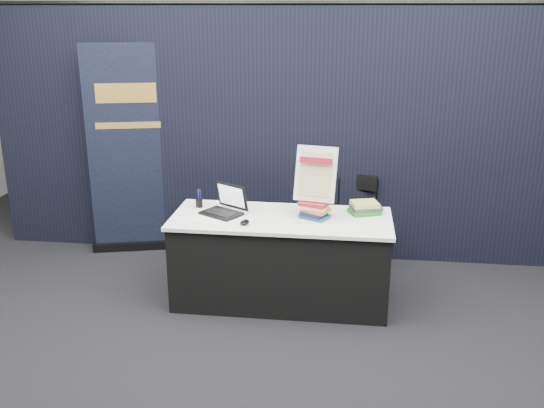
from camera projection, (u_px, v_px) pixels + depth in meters
The scene contains 15 objects.
floor at pixel (273, 332), 4.67m from camera, with size 8.00×8.00×0.00m, color black.
wall_back at pixel (312, 58), 7.89m from camera, with size 8.00×0.02×3.50m, color beige.
drape_partition at pixel (294, 137), 5.80m from camera, with size 6.00×0.08×2.40m, color black.
display_table at pixel (281, 259), 5.07m from camera, with size 1.80×0.75×0.75m.
laptop at pixel (222, 207), 5.03m from camera, with size 0.39×0.39×0.24m.
mouse at pixel (245, 222), 4.79m from camera, with size 0.07×0.11×0.03m, color black.
brochure_left at pixel (211, 220), 4.89m from camera, with size 0.27×0.19×0.00m, color silver.
brochure_mid at pixel (222, 224), 4.80m from camera, with size 0.28×0.20×0.00m, color white.
brochure_right at pixel (206, 219), 4.91m from camera, with size 0.28×0.20×0.00m, color white.
pen_cup at pixel (199, 203), 5.19m from camera, with size 0.06×0.06×0.08m, color black.
book_stack_tall at pixel (315, 210), 4.91m from camera, with size 0.25×0.23×0.14m.
book_stack_short at pixel (366, 208), 5.03m from camera, with size 0.28×0.24×0.10m.
info_sign at pixel (316, 175), 4.85m from camera, with size 0.35×0.19×0.46m.
pullup_banner at pixel (132, 163), 5.99m from camera, with size 0.88×0.32×2.07m.
stacking_chair at pixel (357, 217), 5.78m from camera, with size 0.49×0.50×0.86m.
Camera 1 is at (0.52, -4.10, 2.40)m, focal length 40.00 mm.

